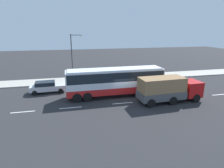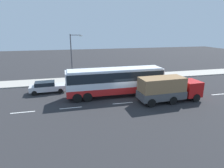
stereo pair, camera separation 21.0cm
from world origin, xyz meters
The scene contains 8 objects.
ground_plane centered at (0.00, 0.00, 0.00)m, with size 120.00×120.00×0.00m, color #28282B.
sidewalk_curb centered at (0.00, 9.43, 0.07)m, with size 80.00×4.00×0.15m, color #A8A399.
lane_centreline centered at (3.48, -1.91, 0.00)m, with size 43.36×0.16×0.01m.
coach_bus centered at (-0.80, 0.72, 2.20)m, with size 12.21×2.72×3.56m.
cargo_truck centered at (4.74, -2.53, 1.58)m, with size 7.69×2.82×2.96m.
car_silver_hatch centered at (-9.38, 4.18, 0.81)m, with size 4.63×2.03×1.52m.
pedestrian_near_curb centered at (2.93, 9.40, 1.19)m, with size 0.32×0.32×1.79m.
street_lamp centered at (-5.64, 7.71, 4.39)m, with size 1.83×0.24×7.40m.
Camera 2 is at (-6.65, -21.67, 8.29)m, focal length 30.65 mm.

